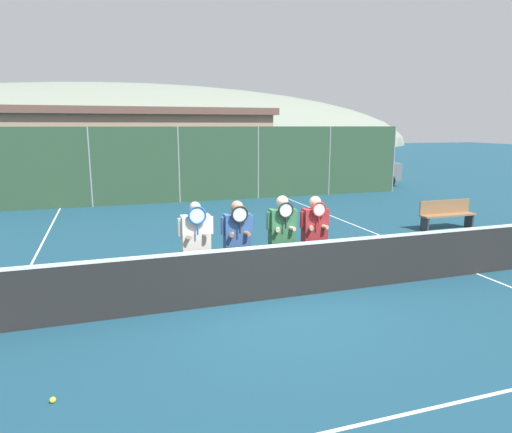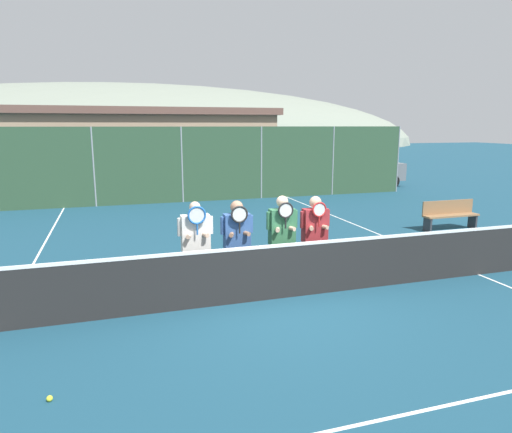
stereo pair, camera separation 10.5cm
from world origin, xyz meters
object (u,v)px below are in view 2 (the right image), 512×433
at_px(bench_courtside, 450,214).
at_px(player_leftmost, 196,240).
at_px(car_left_of_center, 151,175).
at_px(player_center_left, 237,238).
at_px(car_center, 267,171).
at_px(car_right_of_center, 360,167).
at_px(car_far_left, 17,179).
at_px(player_rightmost, 315,231).
at_px(tennis_ball_on_court, 50,398).
at_px(player_center_right, 282,233).

bearing_deg(bench_courtside, player_leftmost, -159.55).
bearing_deg(bench_courtside, car_left_of_center, 130.02).
height_order(player_center_left, car_center, car_center).
height_order(player_center_left, bench_courtside, player_center_left).
xyz_separation_m(car_center, car_right_of_center, (5.03, 0.44, 0.00)).
relative_size(car_left_of_center, bench_courtside, 2.58).
relative_size(player_leftmost, car_right_of_center, 0.41).
height_order(car_far_left, bench_courtside, car_far_left).
distance_m(player_rightmost, tennis_ball_on_court, 5.27).
distance_m(car_left_of_center, bench_courtside, 12.08).
xyz_separation_m(player_leftmost, car_left_of_center, (0.23, 12.22, -0.09)).
distance_m(player_center_right, player_rightmost, 0.70).
xyz_separation_m(car_far_left, bench_courtside, (12.90, -9.05, -0.49)).
relative_size(player_rightmost, tennis_ball_on_court, 24.93).
xyz_separation_m(player_center_right, tennis_ball_on_court, (-3.73, -2.63, -1.01)).
xyz_separation_m(player_leftmost, car_center, (5.43, 11.96, -0.08)).
height_order(player_leftmost, car_left_of_center, car_left_of_center).
xyz_separation_m(car_far_left, car_center, (10.34, -0.07, -0.02)).
bearing_deg(car_right_of_center, player_leftmost, -130.16).
bearing_deg(car_far_left, car_left_of_center, 2.16).
relative_size(car_far_left, bench_courtside, 2.53).
bearing_deg(car_far_left, player_center_right, -61.86).
distance_m(player_center_left, car_right_of_center, 15.86).
bearing_deg(player_center_right, player_leftmost, 175.88).
bearing_deg(tennis_ball_on_court, car_far_left, 100.60).
height_order(car_center, bench_courtside, car_center).
xyz_separation_m(player_leftmost, tennis_ball_on_court, (-2.15, -2.74, -0.98)).
bearing_deg(tennis_ball_on_court, car_right_of_center, 50.21).
height_order(player_leftmost, player_center_left, player_leftmost).
bearing_deg(car_left_of_center, car_right_of_center, 1.02).
height_order(player_center_left, car_far_left, car_far_left).
height_order(bench_courtside, tennis_ball_on_court, bench_courtside).
xyz_separation_m(player_center_right, car_center, (3.85, 12.08, -0.11)).
relative_size(car_right_of_center, tennis_ball_on_court, 61.10).
height_order(player_rightmost, car_center, car_center).
xyz_separation_m(player_rightmost, car_center, (3.16, 12.01, -0.09)).
bearing_deg(player_center_right, car_far_left, 118.14).
distance_m(car_left_of_center, car_center, 5.21).
bearing_deg(car_left_of_center, tennis_ball_on_court, -99.03).
xyz_separation_m(car_center, bench_courtside, (2.56, -8.98, -0.47)).
relative_size(player_leftmost, car_left_of_center, 0.38).
relative_size(player_center_left, car_right_of_center, 0.41).
distance_m(car_left_of_center, tennis_ball_on_court, 15.18).
relative_size(player_center_left, player_rightmost, 1.00).
bearing_deg(player_rightmost, player_center_left, -177.80).
height_order(car_far_left, car_center, car_far_left).
height_order(car_left_of_center, bench_courtside, car_left_of_center).
bearing_deg(player_center_right, player_center_left, 179.38).
relative_size(player_rightmost, car_center, 0.37).
bearing_deg(car_far_left, bench_courtside, -35.05).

